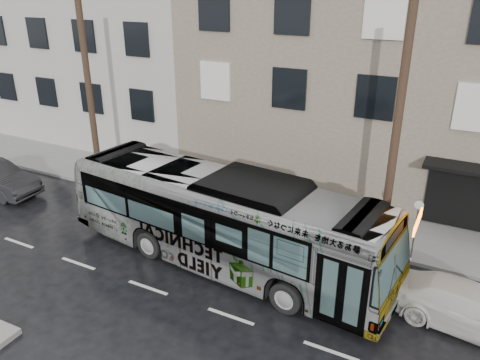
# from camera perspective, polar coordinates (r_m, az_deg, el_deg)

# --- Properties ---
(ground) EXTENTS (120.00, 120.00, 0.00)m
(ground) POSITION_cam_1_polar(r_m,az_deg,el_deg) (18.19, -6.26, -8.84)
(ground) COLOR black
(ground) RESTS_ON ground
(sidewalk) EXTENTS (90.00, 3.60, 0.15)m
(sidewalk) POSITION_cam_1_polar(r_m,az_deg,el_deg) (21.87, 0.82, -2.74)
(sidewalk) COLOR gray
(sidewalk) RESTS_ON ground
(building_taupe) EXTENTS (20.00, 12.00, 11.00)m
(building_taupe) POSITION_cam_1_polar(r_m,az_deg,el_deg) (26.03, 19.23, 12.73)
(building_taupe) COLOR gray
(building_taupe) RESTS_ON ground
(building_grey) EXTENTS (26.00, 15.00, 16.00)m
(building_grey) POSITION_cam_1_polar(r_m,az_deg,el_deg) (38.07, -18.38, 19.47)
(building_grey) COLOR #ABA9A1
(building_grey) RESTS_ON ground
(utility_pole_front) EXTENTS (0.30, 0.30, 9.00)m
(utility_pole_front) POSITION_cam_1_polar(r_m,az_deg,el_deg) (16.91, 18.44, 4.94)
(utility_pole_front) COLOR #3E2B1F
(utility_pole_front) RESTS_ON sidewalk
(utility_pole_rear) EXTENTS (0.30, 0.30, 9.00)m
(utility_pole_rear) POSITION_cam_1_polar(r_m,az_deg,el_deg) (23.42, -17.85, 9.77)
(utility_pole_rear) COLOR #3E2B1F
(utility_pole_rear) RESTS_ON sidewalk
(sign_post) EXTENTS (0.06, 0.06, 2.40)m
(sign_post) POSITION_cam_1_polar(r_m,az_deg,el_deg) (18.02, 20.58, -5.68)
(sign_post) COLOR slate
(sign_post) RESTS_ON sidewalk
(bus) EXTENTS (12.83, 4.25, 3.51)m
(bus) POSITION_cam_1_polar(r_m,az_deg,el_deg) (16.75, -2.12, -4.77)
(bus) COLOR #B2B2B2
(bus) RESTS_ON ground
(white_sedan) EXTENTS (4.82, 2.40, 1.34)m
(white_sedan) POSITION_cam_1_polar(r_m,az_deg,el_deg) (15.82, 26.27, -13.85)
(white_sedan) COLOR silver
(white_sedan) RESTS_ON ground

